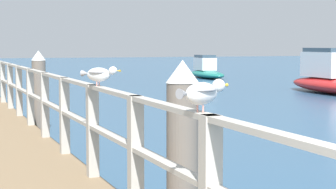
{
  "coord_description": "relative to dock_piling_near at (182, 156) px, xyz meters",
  "views": [
    {
      "loc": [
        -0.22,
        -1.2,
        1.85
      ],
      "look_at": [
        3.9,
        9.65,
        0.9
      ],
      "focal_mm": 66.37,
      "sensor_mm": 36.0,
      "label": 1
    }
  ],
  "objects": [
    {
      "name": "pier_railing",
      "position": [
        -0.38,
        7.24,
        0.14
      ],
      "size": [
        0.12,
        20.56,
        1.03
      ],
      "color": "#B2ADA3",
      "rests_on": "pier_deck"
    },
    {
      "name": "dock_piling_near",
      "position": [
        0.0,
        0.0,
        0.0
      ],
      "size": [
        0.29,
        0.29,
        1.71
      ],
      "color": "#6B6056",
      "rests_on": "ground_plane"
    },
    {
      "name": "dock_piling_far",
      "position": [
        0.0,
        7.85,
        0.0
      ],
      "size": [
        0.29,
        0.29,
        1.71
      ],
      "color": "#6B6056",
      "rests_on": "ground_plane"
    },
    {
      "name": "seagull_foreground",
      "position": [
        -0.37,
        -1.26,
        0.67
      ],
      "size": [
        0.45,
        0.25,
        0.21
      ],
      "rotation": [
        0.0,
        0.0,
        5.14
      ],
      "color": "white",
      "rests_on": "pier_railing"
    },
    {
      "name": "seagull_background",
      "position": [
        -0.37,
        1.43,
        0.67
      ],
      "size": [
        0.37,
        0.37,
        0.21
      ],
      "rotation": [
        0.0,
        0.0,
        3.92
      ],
      "color": "white",
      "rests_on": "pier_railing"
    },
    {
      "name": "boat_0",
      "position": [
        11.81,
        25.63,
        -0.45
      ],
      "size": [
        1.77,
        4.47,
        1.24
      ],
      "rotation": [
        0.0,
        0.0,
        -0.12
      ],
      "color": "#197266",
      "rests_on": "ground_plane"
    },
    {
      "name": "boat_1",
      "position": [
        11.94,
        14.46,
        -0.3
      ],
      "size": [
        2.01,
        5.71,
        1.69
      ],
      "rotation": [
        0.0,
        0.0,
        -0.06
      ],
      "color": "red",
      "rests_on": "ground_plane"
    }
  ]
}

